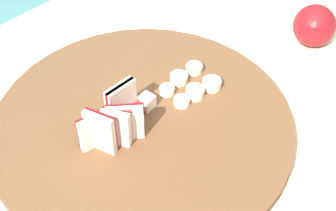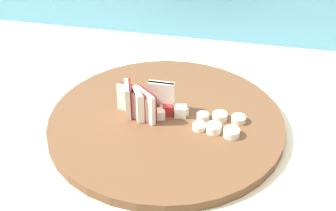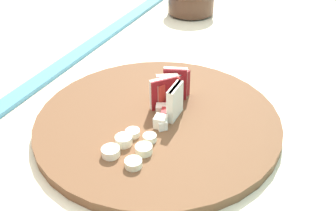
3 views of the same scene
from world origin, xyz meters
name	(u,v)px [view 1 (image 1 of 3)]	position (x,y,z in m)	size (l,w,h in m)	color
tile_backsplash	(26,113)	(0.00, 0.36, 0.63)	(2.40, 0.04, 1.25)	#5BA3C1
cutting_board	(142,126)	(0.00, -0.03, 0.88)	(0.43, 0.43, 0.02)	brown
apple_wedge_fan	(114,122)	(-0.05, -0.02, 0.92)	(0.11, 0.06, 0.06)	maroon
apple_dice_pile	(137,111)	(0.00, -0.01, 0.90)	(0.07, 0.04, 0.02)	white
banana_slice_rows	(191,85)	(0.10, -0.03, 0.90)	(0.09, 0.07, 0.01)	white
whole_apple	(314,26)	(0.34, -0.09, 0.91)	(0.07, 0.07, 0.07)	maroon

